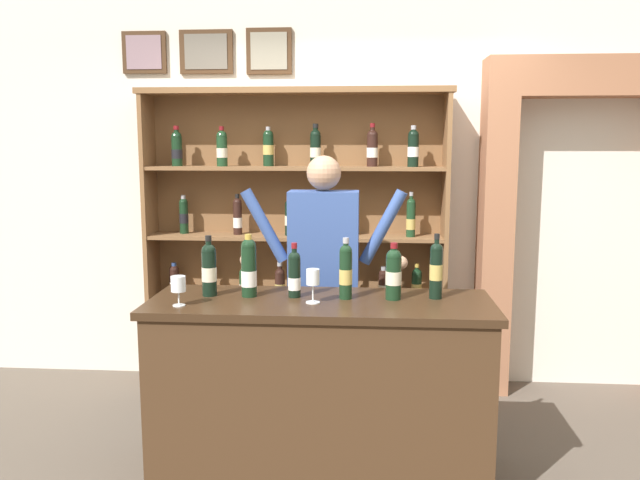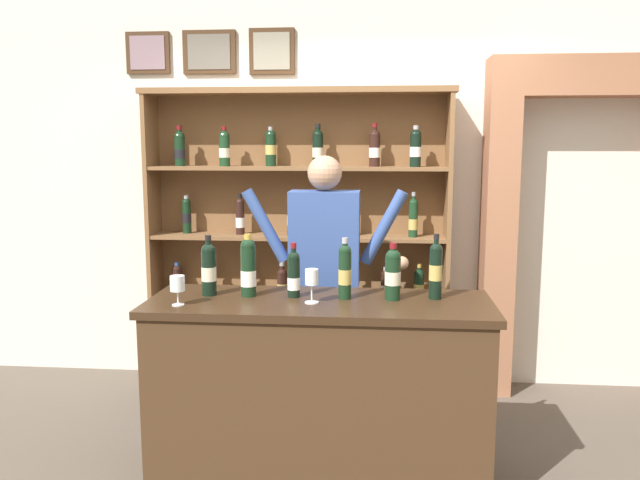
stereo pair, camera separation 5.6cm
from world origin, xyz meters
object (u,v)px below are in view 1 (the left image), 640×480
object	(u,v)px
tasting_bottle_rosso	(209,268)
tasting_bottle_grappa	(294,274)
tasting_bottle_riserva	(436,269)
wine_glass_left	(313,279)
wine_glass_spare	(178,286)
tasting_bottle_super_tuscan	(249,268)
tasting_bottle_chianti	(394,273)
shopkeeper	(324,262)
wine_shelf	(296,235)
tasting_counter	(320,391)
tasting_bottle_brunello	(346,271)

from	to	relation	value
tasting_bottle_rosso	tasting_bottle_grappa	distance (m)	0.45
tasting_bottle_grappa	tasting_bottle_riserva	bearing A→B (deg)	2.08
tasting_bottle_rosso	wine_glass_left	distance (m)	0.57
tasting_bottle_rosso	wine_glass_spare	distance (m)	0.25
tasting_bottle_super_tuscan	tasting_bottle_chianti	distance (m)	0.75
shopkeeper	tasting_bottle_grappa	size ratio (longest dim) A/B	5.93
wine_glass_left	tasting_bottle_rosso	bearing A→B (deg)	168.16
wine_shelf	shopkeeper	distance (m)	0.75
shopkeeper	wine_glass_spare	size ratio (longest dim) A/B	11.34
tasting_counter	tasting_bottle_grappa	bearing A→B (deg)	155.30
tasting_bottle_brunello	tasting_bottle_chianti	size ratio (longest dim) A/B	1.08
shopkeeper	tasting_bottle_riserva	world-z (taller)	shopkeeper
tasting_bottle_rosso	wine_glass_left	world-z (taller)	tasting_bottle_rosso
tasting_bottle_chianti	wine_glass_spare	size ratio (longest dim) A/B	1.97
wine_shelf	wine_glass_spare	distance (m)	1.55
tasting_bottle_super_tuscan	tasting_bottle_grappa	distance (m)	0.24
wine_glass_left	tasting_counter	bearing A→B (deg)	58.38
wine_shelf	tasting_bottle_riserva	distance (m)	1.52
tasting_bottle_grappa	wine_glass_spare	xyz separation A→B (m)	(-0.55, -0.22, -0.02)
tasting_bottle_super_tuscan	tasting_bottle_chianti	bearing A→B (deg)	-0.61
wine_shelf	tasting_counter	xyz separation A→B (m)	(0.27, -1.34, -0.63)
shopkeeper	tasting_bottle_chianti	distance (m)	0.70
tasting_bottle_rosso	tasting_bottle_riserva	size ratio (longest dim) A/B	0.95
tasting_bottle_grappa	wine_glass_left	bearing A→B (deg)	-47.89
tasting_bottle_chianti	wine_glass_left	xyz separation A→B (m)	(-0.40, -0.11, -0.02)
shopkeeper	tasting_bottle_rosso	xyz separation A→B (m)	(-0.56, -0.57, 0.06)
wine_shelf	shopkeeper	size ratio (longest dim) A/B	1.28
tasting_bottle_chianti	tasting_bottle_rosso	bearing A→B (deg)	179.40
tasting_bottle_brunello	wine_glass_spare	size ratio (longest dim) A/B	2.13
tasting_bottle_grappa	tasting_bottle_riserva	world-z (taller)	tasting_bottle_riserva
tasting_bottle_chianti	wine_glass_spare	world-z (taller)	tasting_bottle_chianti
tasting_bottle_riserva	shopkeeper	bearing A→B (deg)	138.79
tasting_counter	wine_glass_left	bearing A→B (deg)	-121.62
tasting_bottle_rosso	tasting_bottle_riserva	xyz separation A→B (m)	(1.17, 0.03, 0.01)
wine_shelf	tasting_bottle_super_tuscan	size ratio (longest dim) A/B	6.58
wine_shelf	shopkeeper	xyz separation A→B (m)	(0.25, -0.71, -0.06)
tasting_counter	tasting_bottle_brunello	distance (m)	0.65
tasting_counter	wine_glass_spare	distance (m)	0.91
tasting_bottle_rosso	tasting_bottle_chianti	xyz separation A→B (m)	(0.96, -0.01, -0.01)
tasting_bottle_grappa	tasting_bottle_chianti	world-z (taller)	tasting_bottle_chianti
tasting_bottle_rosso	tasting_counter	bearing A→B (deg)	-6.10
tasting_counter	wine_glass_left	size ratio (longest dim) A/B	10.16
tasting_bottle_chianti	wine_glass_left	world-z (taller)	tasting_bottle_chianti
wine_shelf	tasting_counter	world-z (taller)	wine_shelf
tasting_bottle_rosso	tasting_bottle_brunello	bearing A→B (deg)	-1.11
tasting_counter	tasting_bottle_chianti	size ratio (longest dim) A/B	6.00
tasting_bottle_super_tuscan	wine_glass_spare	size ratio (longest dim) A/B	2.20
tasting_bottle_rosso	wine_glass_left	bearing A→B (deg)	-11.84
tasting_bottle_rosso	wine_glass_spare	xyz separation A→B (m)	(-0.10, -0.22, -0.04)
wine_shelf	tasting_bottle_grappa	distance (m)	1.28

